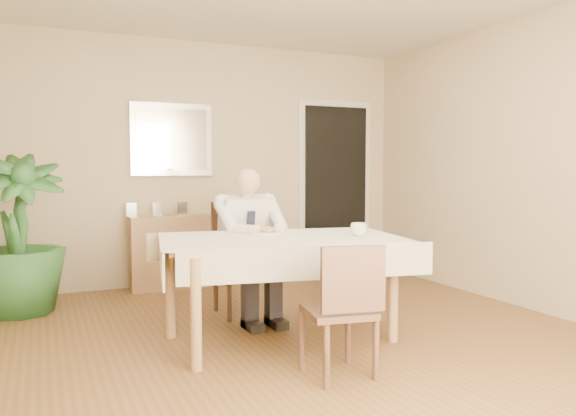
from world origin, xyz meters
name	(u,v)px	position (x,y,z in m)	size (l,w,h in m)	color
room	(309,160)	(0.00, 0.00, 1.30)	(5.00, 5.02, 2.60)	brown
doorway	(335,189)	(1.55, 2.46, 1.00)	(0.96, 0.07, 2.10)	white
mirror	(172,140)	(-0.40, 2.47, 1.55)	(0.86, 0.04, 0.76)	silver
dining_table	(280,249)	(-0.12, 0.22, 0.67)	(1.89, 1.31, 0.75)	#A77951
chair_far	(240,250)	(-0.12, 1.11, 0.54)	(0.49, 0.49, 0.96)	#472C20
chair_near	(344,304)	(-0.07, -0.63, 0.45)	(0.44, 0.44, 0.81)	#472C20
seated_man	(252,236)	(-0.12, 0.82, 0.69)	(0.48, 0.72, 1.24)	white
plate	(264,233)	(-0.15, 0.46, 0.76)	(0.26, 0.26, 0.02)	white
food	(264,230)	(-0.15, 0.46, 0.78)	(0.14, 0.14, 0.06)	#965B38
knife	(272,231)	(-0.11, 0.40, 0.78)	(0.01, 0.01, 0.13)	silver
fork	(262,231)	(-0.19, 0.40, 0.78)	(0.01, 0.01, 0.13)	silver
coffee_mug	(359,229)	(0.43, 0.05, 0.80)	(0.12, 0.12, 0.10)	white
sideboard	(177,252)	(-0.40, 2.32, 0.38)	(0.94, 0.32, 0.75)	#A77951
photo_frame_left	(131,210)	(-0.85, 2.39, 0.82)	(0.10, 0.02, 0.14)	silver
photo_frame_center	(157,209)	(-0.58, 2.38, 0.82)	(0.10, 0.02, 0.14)	silver
photo_frame_right	(182,208)	(-0.33, 2.37, 0.82)	(0.10, 0.02, 0.14)	silver
potted_palm	(17,234)	(-1.88, 1.81, 0.69)	(0.77, 0.77, 1.38)	#224F21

